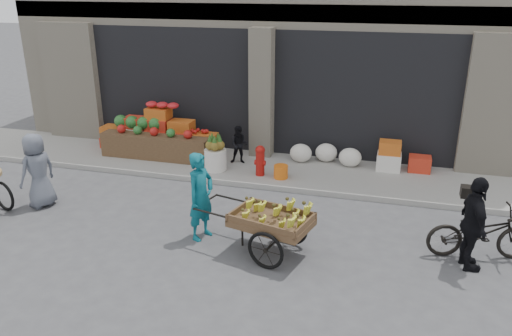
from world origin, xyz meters
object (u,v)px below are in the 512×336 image
(fire_hydrant, at_px, (260,159))
(banana_cart, at_px, (269,218))
(seated_person, at_px, (239,145))
(bicycle, at_px, (481,233))
(pineapple_bin, at_px, (215,160))
(cyclist, at_px, (473,224))
(vendor_woman, at_px, (201,196))
(orange_bucket, at_px, (281,172))
(vendor_grey, at_px, (38,171))

(fire_hydrant, height_order, banana_cart, banana_cart)
(seated_person, distance_m, bicycle, 5.88)
(banana_cart, relative_size, bicycle, 1.35)
(pineapple_bin, height_order, cyclist, cyclist)
(vendor_woman, distance_m, cyclist, 4.46)
(vendor_woman, bearing_deg, fire_hydrant, 13.59)
(orange_bucket, distance_m, bicycle, 4.50)
(fire_hydrant, bearing_deg, pineapple_bin, 177.40)
(orange_bucket, relative_size, seated_person, 0.34)
(vendor_grey, bearing_deg, pineapple_bin, 150.22)
(bicycle, relative_size, cyclist, 1.11)
(cyclist, bearing_deg, banana_cart, 85.84)
(vendor_woman, relative_size, cyclist, 1.02)
(pineapple_bin, bearing_deg, banana_cart, -56.62)
(seated_person, bearing_deg, fire_hydrant, -52.88)
(seated_person, height_order, cyclist, cyclist)
(vendor_woman, xyz_separation_m, bicycle, (4.65, 0.59, -0.34))
(banana_cart, xyz_separation_m, cyclist, (3.17, 0.41, 0.11))
(fire_hydrant, distance_m, vendor_grey, 4.67)
(seated_person, xyz_separation_m, bicycle, (5.07, -2.98, -0.13))
(banana_cart, bearing_deg, fire_hydrant, 121.89)
(banana_cart, xyz_separation_m, bicycle, (3.37, 0.81, -0.21))
(orange_bucket, xyz_separation_m, bicycle, (3.87, -2.28, 0.18))
(vendor_woman, xyz_separation_m, vendor_grey, (-3.63, 0.37, -0.03))
(seated_person, distance_m, vendor_woman, 3.59)
(orange_bucket, distance_m, vendor_grey, 5.09)
(vendor_woman, bearing_deg, vendor_grey, 103.34)
(cyclist, bearing_deg, bicycle, -38.17)
(pineapple_bin, bearing_deg, orange_bucket, -3.58)
(fire_hydrant, distance_m, bicycle, 4.95)
(orange_bucket, distance_m, seated_person, 1.42)
(fire_hydrant, xyz_separation_m, cyclist, (4.17, -2.73, 0.27))
(vendor_grey, relative_size, bicycle, 0.89)
(seated_person, relative_size, cyclist, 0.60)
(bicycle, bearing_deg, fire_hydrant, 50.40)
(pineapple_bin, bearing_deg, cyclist, -27.76)
(orange_bucket, relative_size, vendor_grey, 0.21)
(orange_bucket, bearing_deg, cyclist, -36.07)
(orange_bucket, xyz_separation_m, banana_cart, (0.50, -3.09, 0.39))
(pineapple_bin, distance_m, bicycle, 5.97)
(vendor_woman, bearing_deg, orange_bucket, 3.84)
(orange_bucket, bearing_deg, fire_hydrant, 174.29)
(vendor_grey, bearing_deg, fire_hydrant, 140.56)
(orange_bucket, relative_size, banana_cart, 0.14)
(orange_bucket, height_order, vendor_woman, vendor_woman)
(bicycle, bearing_deg, banana_cart, 91.97)
(seated_person, xyz_separation_m, vendor_grey, (-3.21, -3.20, 0.18))
(vendor_woman, relative_size, bicycle, 0.93)
(orange_bucket, distance_m, cyclist, 4.57)
(fire_hydrant, height_order, orange_bucket, fire_hydrant)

